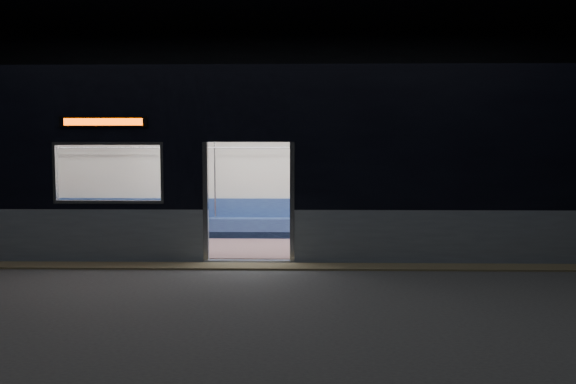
{
  "coord_description": "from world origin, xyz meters",
  "views": [
    {
      "loc": [
        0.91,
        -9.28,
        1.98
      ],
      "look_at": [
        0.64,
        2.3,
        1.11
      ],
      "focal_mm": 38.0,
      "sensor_mm": 36.0,
      "label": 1
    }
  ],
  "objects": [
    {
      "name": "station_envelope",
      "position": [
        0.0,
        0.0,
        3.66
      ],
      "size": [
        24.0,
        14.0,
        5.0
      ],
      "color": "black",
      "rests_on": "station_floor"
    },
    {
      "name": "station_floor",
      "position": [
        0.0,
        0.0,
        -0.01
      ],
      "size": [
        24.0,
        14.0,
        0.01
      ],
      "primitive_type": "cube",
      "color": "#47494C",
      "rests_on": "ground"
    },
    {
      "name": "metro_car",
      "position": [
        -0.0,
        2.54,
        1.85
      ],
      "size": [
        18.0,
        3.04,
        3.35
      ],
      "color": "#94A1B0",
      "rests_on": "station_floor"
    },
    {
      "name": "tactile_strip",
      "position": [
        0.0,
        0.55,
        0.01
      ],
      "size": [
        22.8,
        0.5,
        0.03
      ],
      "primitive_type": "cube",
      "color": "#8C7F59",
      "rests_on": "station_floor"
    },
    {
      "name": "handbag",
      "position": [
        1.67,
        3.35,
        0.65
      ],
      "size": [
        0.24,
        0.21,
        0.12
      ],
      "primitive_type": "cube",
      "rotation": [
        0.0,
        0.0,
        -0.03
      ],
      "color": "black",
      "rests_on": "passenger"
    },
    {
      "name": "transit_map",
      "position": [
        1.77,
        3.85,
        1.46
      ],
      "size": [
        0.95,
        0.03,
        0.62
      ],
      "primitive_type": "cube",
      "color": "white",
      "rests_on": "metro_car"
    },
    {
      "name": "passenger",
      "position": [
        1.66,
        3.55,
        0.76
      ],
      "size": [
        0.36,
        0.62,
        1.28
      ],
      "rotation": [
        0.0,
        0.0,
        -0.07
      ],
      "color": "black",
      "rests_on": "metro_car"
    }
  ]
}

